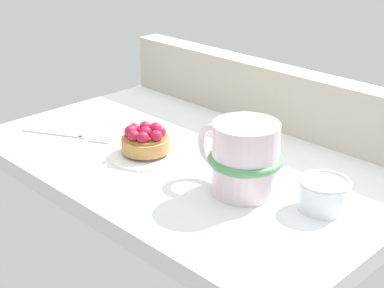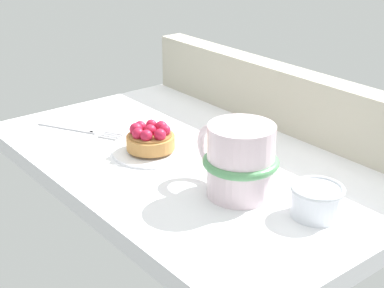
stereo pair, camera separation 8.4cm
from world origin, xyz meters
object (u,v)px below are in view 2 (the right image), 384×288
(dessert_plate, at_px, (151,151))
(sugar_bowl, at_px, (316,200))
(dessert_fork, at_px, (79,130))
(raspberry_tart, at_px, (150,138))
(coffee_mug, at_px, (239,160))

(dessert_plate, xyz_separation_m, sugar_bowl, (0.29, 0.05, 0.02))
(dessert_fork, height_order, sugar_bowl, sugar_bowl)
(dessert_plate, xyz_separation_m, dessert_fork, (-0.16, -0.04, -0.00))
(dessert_fork, xyz_separation_m, sugar_bowl, (0.45, 0.10, 0.02))
(raspberry_tart, relative_size, coffee_mug, 0.54)
(raspberry_tart, height_order, sugar_bowl, raspberry_tart)
(raspberry_tart, distance_m, dessert_fork, 0.16)
(dessert_plate, xyz_separation_m, coffee_mug, (0.18, 0.02, 0.05))
(dessert_plate, relative_size, dessert_fork, 0.79)
(dessert_plate, height_order, coffee_mug, coffee_mug)
(coffee_mug, relative_size, sugar_bowl, 2.03)
(dessert_plate, distance_m, sugar_bowl, 0.30)
(dessert_plate, relative_size, coffee_mug, 0.86)
(raspberry_tart, xyz_separation_m, sugar_bowl, (0.29, 0.05, -0.00))
(coffee_mug, bearing_deg, sugar_bowl, 19.20)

